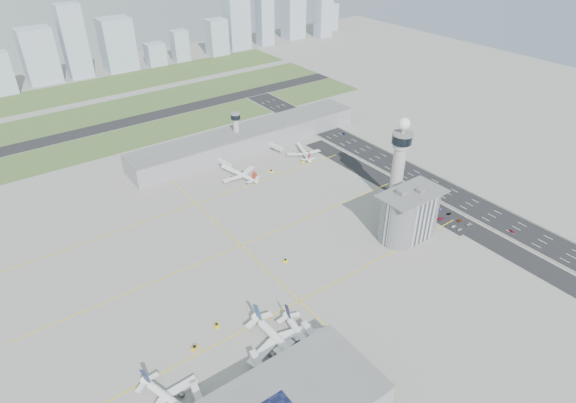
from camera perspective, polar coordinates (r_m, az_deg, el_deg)
ground at (r=298.84m, az=3.98°, el=-5.32°), size 1000.00×1000.00×0.00m
grass_strip_0 at (r=463.21m, az=-16.23°, el=7.77°), size 480.00×50.00×0.08m
grass_strip_1 at (r=529.88m, az=-19.33°, el=10.31°), size 480.00×60.00×0.08m
grass_strip_2 at (r=603.15m, az=-21.90°, el=12.36°), size 480.00×70.00×0.08m
runway at (r=495.79m, az=-17.86°, el=9.11°), size 480.00×22.00×0.10m
highway at (r=372.12m, az=17.76°, el=1.29°), size 28.00×500.00×0.10m
barrier_left at (r=361.76m, az=16.41°, el=0.71°), size 0.60×500.00×1.20m
barrier_right at (r=382.18m, az=19.07°, el=1.99°), size 0.60×500.00×1.20m
landside_road at (r=349.36m, az=16.50°, el=-0.61°), size 18.00×260.00×0.08m
parking_lot at (r=342.29m, az=17.82°, el=-1.59°), size 20.00×44.00×0.10m
taxiway_line_h_0 at (r=261.85m, az=1.36°, el=-11.71°), size 260.00×0.60×0.01m
taxiway_line_h_1 at (r=300.05m, az=-5.64°, el=-5.24°), size 260.00×0.60×0.01m
taxiway_line_h_2 at (r=344.53m, az=-10.83°, el=-0.27°), size 260.00×0.60×0.01m
taxiway_line_v at (r=300.05m, az=-5.64°, el=-5.24°), size 0.60×260.00×0.01m
control_tower at (r=329.32m, az=13.04°, el=4.87°), size 14.00×14.00×64.50m
secondary_tower at (r=411.45m, az=-6.16°, el=8.67°), size 8.60×8.60×31.90m
admin_building at (r=309.14m, az=14.16°, el=-1.46°), size 42.00×24.00×33.50m
terminal_pier at (r=418.88m, az=-4.75°, el=7.55°), size 210.00×32.00×15.80m
airplane_near_a at (r=222.94m, az=-13.84°, el=-21.55°), size 39.18×42.53×9.80m
airplane_near_b at (r=235.04m, az=-0.77°, el=-16.03°), size 39.40×45.86×12.49m
airplane_near_c at (r=237.91m, az=1.83°, el=-15.66°), size 36.86×41.50×10.38m
airplane_far_a at (r=371.25m, az=-5.88°, el=3.64°), size 40.22×44.50×10.69m
airplane_far_b at (r=403.65m, az=1.87°, el=6.17°), size 39.57×42.52×9.61m
jet_bridge_near_1 at (r=226.09m, az=-2.80°, el=-20.06°), size 5.39×14.31×5.70m
jet_bridge_near_2 at (r=237.52m, az=3.49°, el=-16.67°), size 5.39×14.31×5.70m
jet_bridge_far_0 at (r=391.87m, az=-8.19°, el=4.68°), size 5.39×14.31×5.70m
jet_bridge_far_1 at (r=414.60m, az=-2.12°, el=6.60°), size 5.39×14.31×5.70m
tug_0 at (r=242.88m, az=-11.00°, el=-16.63°), size 4.01×3.70×1.92m
tug_1 at (r=251.04m, az=-8.46°, el=-14.29°), size 2.94×3.53×1.76m
tug_2 at (r=253.47m, az=-2.44°, el=-13.26°), size 3.79×4.20×2.02m
tug_3 at (r=285.98m, az=-0.31°, el=-7.01°), size 3.25×2.59×1.67m
tug_4 at (r=378.06m, az=-2.02°, el=3.61°), size 3.15×3.88×1.96m
tug_5 at (r=393.41m, az=1.76°, el=4.81°), size 3.73×3.36×1.79m
car_lot_0 at (r=330.77m, az=19.67°, el=-3.14°), size 3.69×1.52×1.25m
car_lot_1 at (r=332.69m, az=19.07°, el=-2.79°), size 3.82×1.59×1.23m
car_lot_2 at (r=337.71m, az=17.64°, el=-1.93°), size 4.90×2.68×1.30m
car_lot_3 at (r=340.40m, az=16.85°, el=-1.50°), size 4.32×2.26×1.19m
car_lot_4 at (r=343.00m, az=16.14°, el=-1.09°), size 3.93×2.05×1.28m
car_lot_5 at (r=345.85m, az=15.36°, el=-0.67°), size 3.61×1.74×1.14m
car_lot_6 at (r=338.12m, az=20.67°, el=-2.53°), size 4.60×2.33×1.25m
car_lot_7 at (r=339.96m, az=19.68°, el=-2.12°), size 4.03×1.73×1.16m
car_lot_8 at (r=344.62m, az=18.53°, el=-1.38°), size 3.73×1.88×1.22m
car_lot_9 at (r=348.07m, az=17.71°, el=-0.87°), size 3.69×1.72×1.17m
car_lot_10 at (r=350.14m, az=17.06°, el=-0.53°), size 4.36×2.19×1.18m
car_lot_11 at (r=354.13m, az=16.03°, el=0.05°), size 4.13×1.92×1.17m
car_hw_0 at (r=341.69m, az=25.01°, el=-3.23°), size 1.52×3.59×1.21m
car_hw_1 at (r=392.52m, az=13.56°, el=3.74°), size 1.60×3.51×1.12m
car_hw_2 at (r=445.86m, az=6.57°, el=7.99°), size 2.32×4.43×1.19m
car_hw_4 at (r=483.14m, az=0.16°, el=10.15°), size 1.66×3.34×1.09m
skyline_bldg_6 at (r=619.85m, az=-30.74°, el=12.92°), size 20.04×16.03×45.20m
skyline_bldg_7 at (r=641.30m, az=-27.42°, el=15.10°), size 35.76×28.61×61.22m
skyline_bldg_8 at (r=640.99m, az=-24.03°, el=16.94°), size 26.33×21.06×83.39m
skyline_bldg_9 at (r=656.48m, az=-19.56°, el=17.16°), size 36.96×29.57×62.11m
skyline_bldg_10 at (r=666.21m, az=-15.45°, el=16.47°), size 23.01×18.41×27.75m
skyline_bldg_11 at (r=677.40m, az=-12.68°, el=17.57°), size 20.22×16.18×38.97m
skyline_bldg_12 at (r=697.54m, az=-8.44°, el=18.72°), size 26.14×20.92×46.89m
skyline_bldg_13 at (r=722.78m, az=-6.16°, el=20.72°), size 32.26×25.81×81.20m
skyline_bldg_14 at (r=740.80m, az=-2.76°, el=20.64°), size 21.59×17.28×68.75m
skyline_bldg_15 at (r=781.49m, az=0.64°, el=21.08°), size 30.25×24.20×63.40m
skyline_bldg_16 at (r=791.73m, az=4.21°, el=21.45°), size 23.04×18.43×71.56m
skyline_bldg_17 at (r=838.33m, az=4.95°, el=20.95°), size 22.64×18.11×41.06m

